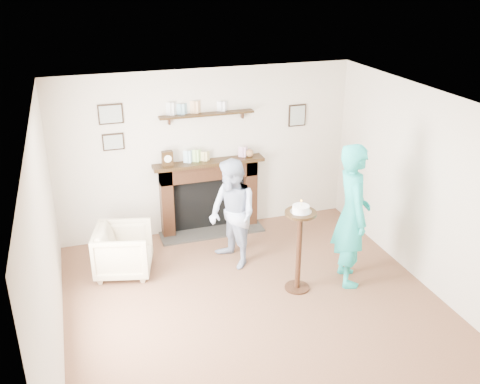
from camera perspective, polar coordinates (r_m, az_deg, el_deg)
The scene contains 6 objects.
ground at distance 6.50m, azimuth 2.42°, elevation -13.23°, with size 5.00×5.00×0.00m, color brown.
room_shell at distance 6.29m, azimuth 0.47°, elevation 2.42°, with size 4.54×5.02×2.52m.
armchair at distance 7.50m, azimuth -12.08°, elevation -8.32°, with size 0.71×0.73×0.66m, color tan.
man at distance 7.53m, azimuth -0.77°, elevation -7.59°, with size 0.74×0.57×1.52m, color #A5B1CE.
woman at distance 7.32m, azimuth 11.24°, elevation -9.09°, with size 0.69×0.45×1.88m, color #20B5A3.
pedestal_table at distance 6.65m, azimuth 6.37°, elevation -4.62°, with size 0.39×0.39×1.25m.
Camera 1 is at (-1.86, -4.89, 3.86)m, focal length 40.00 mm.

